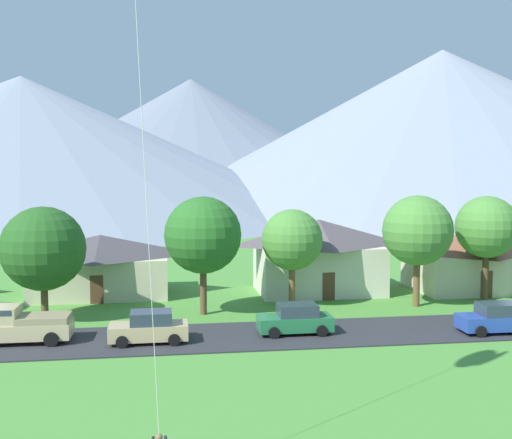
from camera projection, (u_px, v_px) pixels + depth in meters
road_strip at (219, 337)px, 34.90m from camera, size 160.00×6.06×0.08m
mountain_far_west_ridge at (191, 141)px, 173.36m from camera, size 118.12×118.12×34.15m
mountain_east_ridge at (441, 131)px, 142.36m from camera, size 135.28×135.28×36.25m
mountain_west_ridge at (23, 146)px, 126.88m from camera, size 127.21×127.21×28.10m
house_left_center at (318, 255)px, 47.63m from camera, size 9.89×6.58×5.58m
house_right_center at (466, 260)px, 48.60m from camera, size 8.64×7.00×4.56m
house_rightmost at (101, 264)px, 46.58m from camera, size 10.60×6.75×4.51m
tree_near_left at (292, 240)px, 42.37m from camera, size 4.15×4.15×6.69m
tree_left_of_center at (203, 235)px, 40.11m from camera, size 4.97×4.97×7.65m
tree_center at (418, 231)px, 42.47m from camera, size 4.78×4.78×7.62m
tree_near_right at (43, 249)px, 38.36m from camera, size 5.19×5.19×7.12m
tree_far_right at (487, 227)px, 44.09m from camera, size 4.38×4.38×7.50m
parked_car_green_mid_west at (295, 319)px, 35.50m from camera, size 4.21×2.09×1.68m
parked_car_tan_mid_east at (149, 328)px, 33.65m from camera, size 4.20×2.08×1.68m
parked_car_blue_east_end at (496, 319)px, 35.73m from camera, size 4.24×2.15×1.68m
pickup_truck_sand_west_side at (19, 325)px, 33.58m from camera, size 5.23×2.38×1.99m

